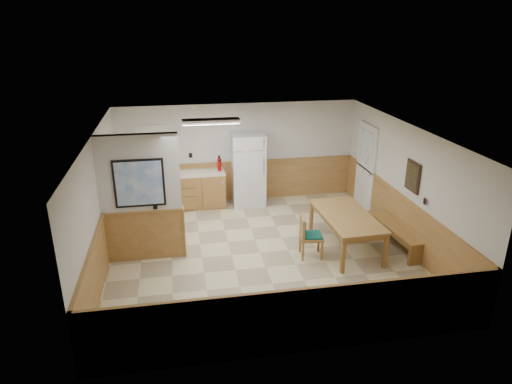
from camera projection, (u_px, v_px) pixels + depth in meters
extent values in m
plane|color=beige|center=(260.00, 253.00, 9.22)|extent=(6.00, 6.00, 0.00)
cube|color=white|center=(261.00, 131.00, 8.33)|extent=(6.00, 6.00, 0.02)
cube|color=silver|center=(238.00, 153.00, 11.53)|extent=(6.00, 0.02, 2.50)
cube|color=silver|center=(405.00, 186.00, 9.27)|extent=(0.02, 6.00, 2.50)
cube|color=silver|center=(98.00, 206.00, 8.28)|extent=(0.02, 6.00, 2.50)
cube|color=#B67C49|center=(239.00, 181.00, 11.78)|extent=(6.00, 0.04, 1.00)
cube|color=#B67C49|center=(400.00, 219.00, 9.54)|extent=(0.04, 6.00, 1.00)
cube|color=#B67C49|center=(104.00, 243.00, 8.55)|extent=(0.04, 6.00, 1.00)
cube|color=silver|center=(139.00, 174.00, 8.41)|extent=(1.50, 0.15, 1.50)
cube|color=#B67C49|center=(145.00, 235.00, 8.85)|extent=(1.50, 0.17, 1.00)
cube|color=black|center=(139.00, 183.00, 8.37)|extent=(0.92, 0.03, 0.92)
cube|color=white|center=(139.00, 184.00, 8.36)|extent=(0.84, 0.01, 0.84)
cube|color=#A06C38|center=(197.00, 190.00, 11.35)|extent=(1.40, 0.60, 0.86)
cube|color=#A06C38|center=(136.00, 194.00, 11.11)|extent=(0.06, 0.60, 0.86)
cube|color=#A06C38|center=(167.00, 192.00, 11.23)|extent=(0.06, 0.60, 0.86)
cube|color=beige|center=(180.00, 174.00, 11.12)|extent=(2.20, 0.60, 0.04)
cube|color=beige|center=(179.00, 168.00, 11.37)|extent=(2.20, 0.02, 0.10)
cube|color=white|center=(366.00, 168.00, 11.09)|extent=(0.05, 1.02, 2.15)
cube|color=white|center=(365.00, 168.00, 11.09)|extent=(0.04, 0.90, 2.05)
cube|color=silver|center=(366.00, 147.00, 10.90)|extent=(0.02, 0.76, 0.80)
cube|color=white|center=(153.00, 145.00, 11.06)|extent=(0.80, 0.03, 1.00)
cube|color=white|center=(153.00, 146.00, 11.05)|extent=(0.70, 0.01, 0.90)
cube|color=#311E13|center=(413.00, 176.00, 8.88)|extent=(0.03, 0.50, 0.60)
cube|color=black|center=(412.00, 177.00, 8.88)|extent=(0.01, 0.42, 0.52)
cube|color=white|center=(211.00, 121.00, 9.41)|extent=(1.20, 0.30, 0.08)
cube|color=white|center=(211.00, 123.00, 9.43)|extent=(1.15, 0.25, 0.01)
cube|color=silver|center=(248.00, 170.00, 11.35)|extent=(0.82, 0.73, 1.82)
cube|color=silver|center=(264.00, 144.00, 10.80)|extent=(0.03, 0.02, 0.24)
cube|color=silver|center=(264.00, 166.00, 11.00)|extent=(0.03, 0.02, 0.43)
cube|color=#AB7C3E|center=(347.00, 216.00, 9.14)|extent=(1.03, 1.96, 0.05)
cube|color=#AB7C3E|center=(346.00, 219.00, 9.17)|extent=(0.93, 1.85, 0.10)
cube|color=#AB7C3E|center=(343.00, 256.00, 8.37)|extent=(0.07, 0.07, 0.70)
cube|color=#AB7C3E|center=(311.00, 217.00, 10.01)|extent=(0.07, 0.07, 0.70)
cube|color=#AB7C3E|center=(385.00, 251.00, 8.54)|extent=(0.07, 0.07, 0.70)
cube|color=#AB7C3E|center=(347.00, 214.00, 10.18)|extent=(0.07, 0.07, 0.70)
cube|color=#AB7C3E|center=(396.00, 227.00, 9.37)|extent=(0.53, 1.76, 0.05)
cube|color=#AB7C3E|center=(414.00, 256.00, 8.69)|extent=(0.36, 0.09, 0.40)
cube|color=#AB7C3E|center=(378.00, 221.00, 10.20)|extent=(0.36, 0.09, 0.40)
cube|color=#AB7C3E|center=(311.00, 237.00, 8.95)|extent=(0.48, 0.48, 0.06)
cube|color=#0F4C3A|center=(311.00, 235.00, 8.93)|extent=(0.44, 0.44, 0.03)
cube|color=#AB7C3E|center=(302.00, 226.00, 8.86)|extent=(0.10, 0.44, 0.40)
cube|color=#0F4C3A|center=(293.00, 227.00, 8.85)|extent=(0.07, 0.37, 0.34)
cube|color=#AB7C3E|center=(303.00, 252.00, 8.85)|extent=(0.04, 0.04, 0.39)
cube|color=#AB7C3E|center=(300.00, 243.00, 9.19)|extent=(0.04, 0.04, 0.39)
cube|color=#AB7C3E|center=(322.00, 251.00, 8.86)|extent=(0.04, 0.04, 0.39)
cube|color=#AB7C3E|center=(318.00, 243.00, 9.21)|extent=(0.04, 0.04, 0.39)
cylinder|color=#AD090A|center=(219.00, 165.00, 11.22)|extent=(0.12, 0.12, 0.32)
cylinder|color=black|center=(219.00, 157.00, 11.15)|extent=(0.05, 0.05, 0.07)
cylinder|color=green|center=(145.00, 171.00, 10.92)|extent=(0.09, 0.09, 0.21)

